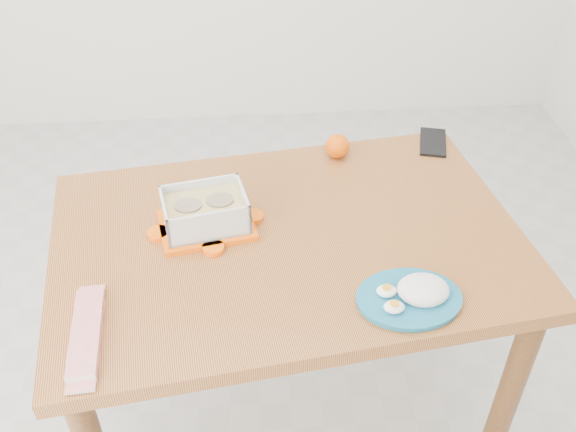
{
  "coord_description": "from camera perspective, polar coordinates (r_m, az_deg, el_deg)",
  "views": [
    {
      "loc": [
        0.09,
        -1.33,
        1.76
      ],
      "look_at": [
        0.18,
        -0.15,
        0.81
      ],
      "focal_mm": 40.0,
      "sensor_mm": 36.0,
      "label": 1
    }
  ],
  "objects": [
    {
      "name": "dining_table",
      "position": [
        1.62,
        -0.0,
        -4.61
      ],
      "size": [
        1.22,
        0.9,
        0.75
      ],
      "rotation": [
        0.0,
        0.0,
        0.14
      ],
      "color": "#AD7331",
      "rests_on": "ground"
    },
    {
      "name": "orange_fruit",
      "position": [
        1.82,
        4.42,
        6.22
      ],
      "size": [
        0.07,
        0.07,
        0.07
      ],
      "primitive_type": "sphere",
      "color": "#FF3A05",
      "rests_on": "dining_table"
    },
    {
      "name": "smartphone",
      "position": [
        1.93,
        12.76,
        6.42
      ],
      "size": [
        0.11,
        0.16,
        0.01
      ],
      "primitive_type": "cube",
      "rotation": [
        0.0,
        0.0,
        -0.25
      ],
      "color": "black",
      "rests_on": "dining_table"
    },
    {
      "name": "food_container",
      "position": [
        1.56,
        -7.39,
        0.34
      ],
      "size": [
        0.25,
        0.21,
        0.1
      ],
      "rotation": [
        0.0,
        0.0,
        0.2
      ],
      "color": "#FF5E07",
      "rests_on": "dining_table"
    },
    {
      "name": "candy_bar",
      "position": [
        1.38,
        -17.49,
        -9.91
      ],
      "size": [
        0.08,
        0.24,
        0.02
      ],
      "primitive_type": "cube",
      "rotation": [
        0.0,
        0.0,
        1.65
      ],
      "color": "#C0090A",
      "rests_on": "dining_table"
    },
    {
      "name": "rice_plate",
      "position": [
        1.41,
        11.12,
        -6.82
      ],
      "size": [
        0.24,
        0.24,
        0.06
      ],
      "rotation": [
        0.0,
        0.0,
        0.05
      ],
      "color": "#19688C",
      "rests_on": "dining_table"
    },
    {
      "name": "ground",
      "position": [
        2.2,
        -5.2,
        -14.38
      ],
      "size": [
        3.5,
        3.5,
        0.0
      ],
      "primitive_type": "plane",
      "color": "#B7B7B2",
      "rests_on": "ground"
    }
  ]
}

